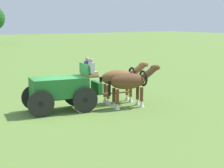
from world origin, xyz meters
TOP-DOWN VIEW (x-y plane):
  - ground_plane at (0.00, 0.00)m, footprint 220.00×220.00m
  - show_wagon at (0.17, -0.03)m, footprint 5.88×2.37m
  - draft_horse_near at (3.82, -0.04)m, footprint 3.04×1.23m
  - draft_horse_off at (3.59, -1.32)m, footprint 3.08×1.22m

SIDE VIEW (x-z plane):
  - ground_plane at x=0.00m, z-range 0.00..0.00m
  - show_wagon at x=0.17m, z-range -0.13..2.58m
  - draft_horse_off at x=3.59m, z-range 0.25..2.48m
  - draft_horse_near at x=3.82m, z-range 0.25..2.51m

